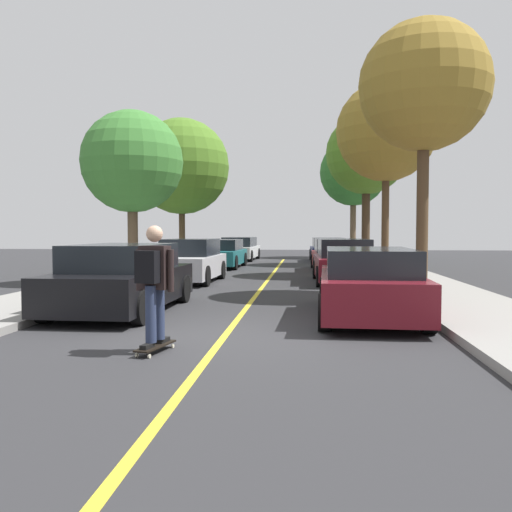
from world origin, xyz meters
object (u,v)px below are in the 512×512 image
parked_car_left_near (190,261)px  parked_car_left_far (223,254)px  parked_car_right_farthest (328,249)px  parked_car_left_nearest (123,279)px  parked_car_left_farthest (240,249)px  street_tree_right_nearest (424,87)px  parked_car_right_near (343,261)px  street_tree_left_nearest (132,162)px  street_tree_right_farthest (353,173)px  parked_car_right_far (335,255)px  parked_car_right_nearest (369,283)px  street_tree_right_near (386,132)px  street_tree_left_near (182,167)px  skateboarder (154,278)px  skateboard (155,346)px  street_tree_right_far (366,155)px

parked_car_left_near → parked_car_left_far: parked_car_left_near is taller
parked_car_right_farthest → parked_car_left_nearest: bearing=-104.6°
parked_car_left_farthest → street_tree_right_nearest: (6.76, -17.15, 4.64)m
parked_car_right_near → street_tree_left_nearest: street_tree_left_nearest is taller
street_tree_left_nearest → street_tree_right_farthest: size_ratio=0.74×
parked_car_left_nearest → parked_car_right_far: size_ratio=1.04×
parked_car_right_nearest → street_tree_left_nearest: size_ratio=0.87×
parked_car_left_near → street_tree_right_farthest: (6.76, 16.72, 4.63)m
parked_car_right_near → street_tree_right_near: 5.63m
street_tree_left_near → street_tree_right_nearest: size_ratio=0.96×
parked_car_left_nearest → street_tree_right_nearest: street_tree_right_nearest is taller
street_tree_left_near → skateboarder: bearing=-78.3°
parked_car_left_near → skateboard: size_ratio=4.71×
parked_car_left_nearest → parked_car_left_farthest: bearing=90.0°
parked_car_left_nearest → skateboard: (1.74, -3.71, -0.61)m
street_tree_right_near → skateboard: size_ratio=8.15×
parked_car_right_far → skateboard: parked_car_right_far is taller
street_tree_left_nearest → street_tree_right_near: bearing=22.7°
parked_car_right_nearest → parked_car_right_far: bearing=90.0°
parked_car_right_nearest → street_tree_right_far: (1.72, 16.44, 4.76)m
parked_car_left_nearest → parked_car_right_nearest: size_ratio=0.98×
street_tree_left_nearest → parked_car_left_farthest: bearing=83.1°
parked_car_right_farthest → street_tree_left_near: (-6.77, -6.43, 3.90)m
street_tree_left_nearest → skateboarder: bearing=-70.5°
parked_car_right_nearest → street_tree_right_near: bearing=80.1°
parked_car_right_nearest → street_tree_left_near: size_ratio=0.72×
street_tree_left_near → street_tree_right_farthest: size_ratio=0.90×
skateboard → skateboarder: 0.96m
street_tree_right_near → skateboarder: street_tree_right_near is taller
parked_car_left_nearest → parked_car_right_nearest: bearing=-3.7°
parked_car_left_farthest → street_tree_right_nearest: 19.01m
parked_car_left_far → street_tree_right_near: 9.26m
parked_car_right_farthest → street_tree_right_far: 6.04m
parked_car_left_farthest → street_tree_right_far: 9.24m
street_tree_right_farthest → parked_car_left_far: bearing=-125.1°
parked_car_left_farthest → street_tree_right_nearest: street_tree_right_nearest is taller
parked_car_left_nearest → parked_car_right_nearest: parked_car_left_nearest is taller
parked_car_left_farthest → street_tree_right_far: street_tree_right_far is taller
parked_car_left_far → parked_car_right_far: bearing=-15.7°
parked_car_left_farthest → skateboard: parked_car_left_farthest is taller
street_tree_right_far → skateboarder: 20.94m
parked_car_left_farthest → skateboard: (1.74, -23.92, -0.57)m
parked_car_right_near → parked_car_right_far: parked_car_right_near is taller
parked_car_right_farthest → street_tree_right_near: 11.06m
parked_car_left_far → street_tree_right_near: size_ratio=0.61×
street_tree_right_nearest → skateboarder: street_tree_right_nearest is taller
street_tree_left_nearest → street_tree_right_farthest: bearing=64.0°
parked_car_right_farthest → parked_car_left_far: bearing=-131.7°
street_tree_right_nearest → street_tree_right_near: 6.45m
street_tree_right_nearest → street_tree_right_farthest: bearing=90.0°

